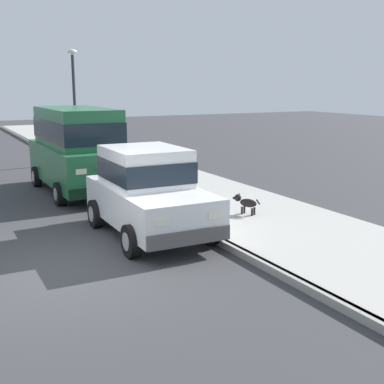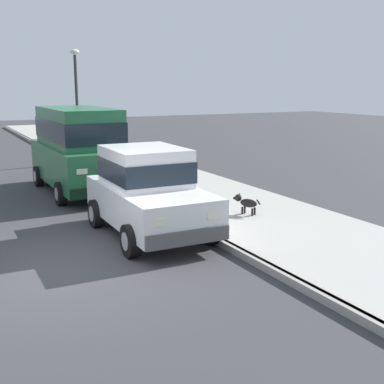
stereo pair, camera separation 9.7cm
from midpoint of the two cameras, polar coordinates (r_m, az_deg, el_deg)
name	(u,v)px [view 2 (the right image)]	position (r m, az deg, el deg)	size (l,w,h in m)	color
ground_plane	(62,272)	(9.14, -14.23, -8.75)	(80.00, 80.00, 0.00)	#38383A
curb	(220,242)	(10.25, 3.49, -5.67)	(0.16, 64.00, 0.14)	gray
sidewalk	(291,230)	(11.24, 11.41, -4.28)	(3.60, 64.00, 0.14)	#A8A59E
car_white_hatchback	(148,190)	(10.80, -4.77, 0.20)	(1.99, 3.82, 1.88)	white
car_green_van	(79,146)	(15.43, -12.55, 5.11)	(2.16, 4.91, 2.52)	#23663D
dog_black	(246,202)	(12.11, 6.39, -1.18)	(0.42, 0.69, 0.49)	black
street_lamp	(76,92)	(21.06, -12.83, 11.01)	(0.36, 0.36, 4.42)	#2D2D33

